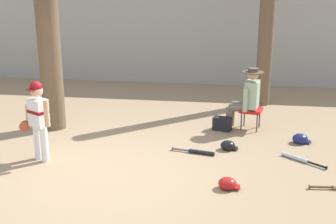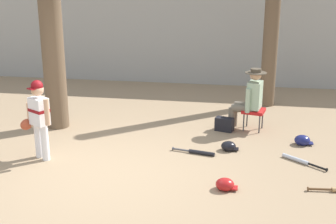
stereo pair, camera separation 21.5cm
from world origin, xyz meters
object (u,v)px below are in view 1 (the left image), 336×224
(folding_stool, at_px, (251,111))
(batting_helmet_black, at_px, (228,146))
(batting_helmet_navy, at_px, (300,139))
(young_ballplayer, at_px, (38,116))
(handbag_beside_stool, at_px, (222,124))
(seated_spectator, at_px, (247,97))
(bat_black_composite, at_px, (198,152))
(tree_behind_spectator, at_px, (267,20))
(bat_aluminum_silver, at_px, (298,159))
(tree_near_player, at_px, (46,10))
(batting_helmet_red, at_px, (228,184))

(folding_stool, xyz_separation_m, batting_helmet_black, (-0.42, -1.16, -0.29))
(folding_stool, relative_size, batting_helmet_navy, 1.48)
(young_ballplayer, distance_m, handbag_beside_stool, 3.47)
(folding_stool, bearing_deg, young_ballplayer, -149.03)
(seated_spectator, height_order, bat_black_composite, seated_spectator)
(tree_behind_spectator, bearing_deg, handbag_beside_stool, -113.46)
(seated_spectator, xyz_separation_m, bat_aluminum_silver, (0.81, -1.50, -0.61))
(handbag_beside_stool, height_order, bat_black_composite, handbag_beside_stool)
(tree_behind_spectator, xyz_separation_m, bat_aluminum_silver, (0.39, -3.32, -1.88))
(folding_stool, relative_size, bat_aluminum_silver, 0.73)
(young_ballplayer, height_order, batting_helmet_navy, young_ballplayer)
(bat_aluminum_silver, height_order, batting_helmet_black, batting_helmet_black)
(tree_near_player, distance_m, young_ballplayer, 2.22)
(folding_stool, bearing_deg, tree_near_player, -173.09)
(bat_black_composite, height_order, batting_helmet_navy, batting_helmet_navy)
(seated_spectator, distance_m, handbag_beside_stool, 0.70)
(tree_behind_spectator, height_order, handbag_beside_stool, tree_behind_spectator)
(handbag_beside_stool, bearing_deg, bat_aluminum_silver, -46.52)
(seated_spectator, bearing_deg, tree_behind_spectator, 76.89)
(folding_stool, height_order, bat_black_composite, folding_stool)
(bat_black_composite, bearing_deg, batting_helmet_black, 27.88)
(batting_helmet_navy, bearing_deg, tree_near_player, 177.45)
(tree_near_player, height_order, handbag_beside_stool, tree_near_player)
(tree_near_player, relative_size, folding_stool, 11.07)
(batting_helmet_navy, bearing_deg, folding_stool, 142.03)
(tree_near_player, relative_size, handbag_beside_stool, 15.48)
(tree_behind_spectator, distance_m, batting_helmet_navy, 3.15)
(tree_near_player, bearing_deg, folding_stool, 6.91)
(seated_spectator, xyz_separation_m, bat_black_composite, (-0.81, -1.44, -0.61))
(batting_helmet_black, bearing_deg, handbag_beside_stool, 97.14)
(folding_stool, height_order, bat_aluminum_silver, folding_stool)
(tree_near_player, bearing_deg, young_ballplayer, -75.95)
(bat_aluminum_silver, bearing_deg, handbag_beside_stool, 133.48)
(batting_helmet_red, distance_m, batting_helmet_navy, 2.34)
(folding_stool, bearing_deg, batting_helmet_black, -109.64)
(young_ballplayer, distance_m, folding_stool, 3.97)
(handbag_beside_stool, bearing_deg, tree_behind_spectator, 66.54)
(bat_aluminum_silver, bearing_deg, folding_stool, 115.65)
(tree_near_player, bearing_deg, bat_aluminum_silver, -12.81)
(tree_behind_spectator, bearing_deg, batting_helmet_red, -99.24)
(young_ballplayer, bearing_deg, tree_near_player, 104.05)
(seated_spectator, bearing_deg, batting_helmet_red, -96.54)
(tree_behind_spectator, distance_m, batting_helmet_red, 4.89)
(folding_stool, relative_size, batting_helmet_black, 1.60)
(batting_helmet_navy, bearing_deg, handbag_beside_stool, 160.12)
(seated_spectator, bearing_deg, young_ballplayer, -148.04)
(folding_stool, xyz_separation_m, batting_helmet_navy, (0.85, -0.67, -0.28))
(batting_helmet_red, bearing_deg, batting_helmet_navy, 57.54)
(bat_black_composite, bearing_deg, bat_aluminum_silver, -2.15)
(tree_near_player, bearing_deg, batting_helmet_navy, -2.55)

